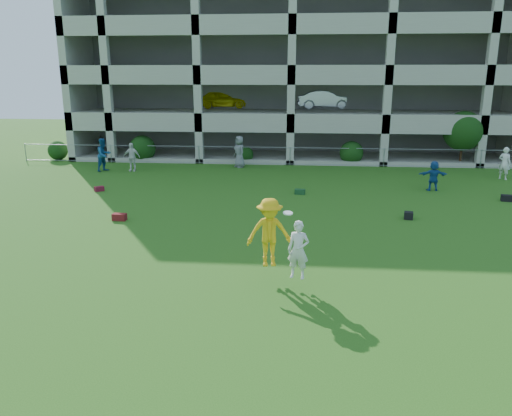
# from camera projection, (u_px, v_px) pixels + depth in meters

# --- Properties ---
(ground) EXTENTS (100.00, 100.00, 0.00)m
(ground) POSITION_uv_depth(u_px,v_px,m) (274.00, 283.00, 14.29)
(ground) COLOR #235114
(ground) RESTS_ON ground
(bystander_a) EXTENTS (1.13, 1.22, 2.01)m
(bystander_a) POSITION_uv_depth(u_px,v_px,m) (104.00, 155.00, 30.35)
(bystander_a) COLOR navy
(bystander_a) RESTS_ON ground
(bystander_b) EXTENTS (1.02, 0.44, 1.73)m
(bystander_b) POSITION_uv_depth(u_px,v_px,m) (132.00, 157.00, 30.40)
(bystander_b) COLOR silver
(bystander_b) RESTS_ON ground
(bystander_c) EXTENTS (1.08, 1.16, 1.99)m
(bystander_c) POSITION_uv_depth(u_px,v_px,m) (239.00, 152.00, 31.57)
(bystander_c) COLOR slate
(bystander_c) RESTS_ON ground
(bystander_d) EXTENTS (1.44, 0.50, 1.54)m
(bystander_d) POSITION_uv_depth(u_px,v_px,m) (434.00, 176.00, 25.34)
(bystander_d) COLOR #204D94
(bystander_d) RESTS_ON ground
(bystander_e) EXTENTS (0.79, 0.78, 1.83)m
(bystander_e) POSITION_uv_depth(u_px,v_px,m) (505.00, 163.00, 28.02)
(bystander_e) COLOR white
(bystander_e) RESTS_ON ground
(bag_red_a) EXTENTS (0.56, 0.32, 0.28)m
(bag_red_a) POSITION_uv_depth(u_px,v_px,m) (119.00, 217.00, 20.33)
(bag_red_a) COLOR #5A150F
(bag_red_a) RESTS_ON ground
(crate_d) EXTENTS (0.41, 0.41, 0.30)m
(crate_d) POSITION_uv_depth(u_px,v_px,m) (409.00, 215.00, 20.51)
(crate_d) COLOR black
(crate_d) RESTS_ON ground
(bag_black_e) EXTENTS (0.65, 0.42, 0.30)m
(bag_black_e) POSITION_uv_depth(u_px,v_px,m) (508.00, 198.00, 23.35)
(bag_black_e) COLOR black
(bag_black_e) RESTS_ON ground
(bag_red_f) EXTENTS (0.52, 0.51, 0.24)m
(bag_red_f) POSITION_uv_depth(u_px,v_px,m) (99.00, 189.00, 25.37)
(bag_red_f) COLOR #580F1A
(bag_red_f) RESTS_ON ground
(bag_green_g) EXTENTS (0.54, 0.37, 0.25)m
(bag_green_g) POSITION_uv_depth(u_px,v_px,m) (300.00, 192.00, 24.74)
(bag_green_g) COLOR #163D1D
(bag_green_g) RESTS_ON ground
(frisbee_contest) EXTENTS (1.86, 1.19, 2.14)m
(frisbee_contest) POSITION_uv_depth(u_px,v_px,m) (274.00, 235.00, 14.04)
(frisbee_contest) COLOR yellow
(frisbee_contest) RESTS_ON ground
(parking_garage) EXTENTS (30.00, 14.00, 12.00)m
(parking_garage) POSITION_uv_depth(u_px,v_px,m) (294.00, 70.00, 39.34)
(parking_garage) COLOR #9E998C
(parking_garage) RESTS_ON ground
(fence) EXTENTS (36.06, 0.06, 1.20)m
(fence) POSITION_uv_depth(u_px,v_px,m) (290.00, 156.00, 32.39)
(fence) COLOR gray
(fence) RESTS_ON ground
(shrub_row) EXTENTS (34.38, 2.52, 3.50)m
(shrub_row) POSITION_uv_depth(u_px,v_px,m) (361.00, 142.00, 32.43)
(shrub_row) COLOR #163D11
(shrub_row) RESTS_ON ground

